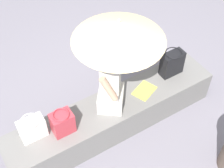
{
  "coord_description": "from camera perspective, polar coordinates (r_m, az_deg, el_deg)",
  "views": [
    {
      "loc": [
        1.27,
        2.03,
        3.36
      ],
      "look_at": [
        0.01,
        -0.01,
        0.78
      ],
      "focal_mm": 51.65,
      "sensor_mm": 36.0,
      "label": 1
    }
  ],
  "objects": [
    {
      "name": "parasol",
      "position": [
        3.12,
        1.19,
        9.36
      ],
      "size": [
        0.94,
        0.94,
        1.16
      ],
      "color": "#B7B7BC",
      "rests_on": "stone_bench"
    },
    {
      "name": "person_seated",
      "position": [
        3.5,
        -0.22,
        0.46
      ],
      "size": [
        0.44,
        0.49,
        0.9
      ],
      "color": "beige",
      "rests_on": "stone_bench"
    },
    {
      "name": "shoulder_bag_spare",
      "position": [
        3.5,
        -8.78,
        -6.78
      ],
      "size": [
        0.23,
        0.18,
        0.29
      ],
      "color": "#B2333D",
      "rests_on": "stone_bench"
    },
    {
      "name": "ground_plane",
      "position": [
        4.13,
        0.19,
        -7.42
      ],
      "size": [
        14.0,
        14.0,
        0.0
      ],
      "primitive_type": "plane",
      "color": "slate"
    },
    {
      "name": "stone_bench",
      "position": [
        3.96,
        0.2,
        -5.62
      ],
      "size": [
        2.68,
        0.52,
        0.43
      ],
      "primitive_type": "cube",
      "color": "slate",
      "rests_on": "ground"
    },
    {
      "name": "magazine",
      "position": [
        3.94,
        5.75,
        -1.16
      ],
      "size": [
        0.33,
        0.29,
        0.01
      ],
      "primitive_type": "cube",
      "rotation": [
        0.0,
        0.0,
        0.38
      ],
      "color": "#EAE04C",
      "rests_on": "stone_bench"
    },
    {
      "name": "handbag_black",
      "position": [
        4.09,
        10.57,
        3.65
      ],
      "size": [
        0.29,
        0.21,
        0.34
      ],
      "color": "black",
      "rests_on": "stone_bench"
    },
    {
      "name": "tote_bag_canvas",
      "position": [
        3.53,
        -13.97,
        -7.62
      ],
      "size": [
        0.28,
        0.21,
        0.26
      ],
      "color": "silver",
      "rests_on": "stone_bench"
    }
  ]
}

